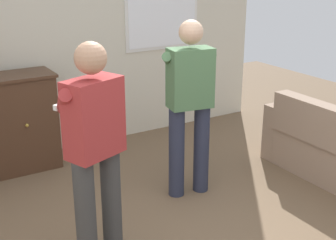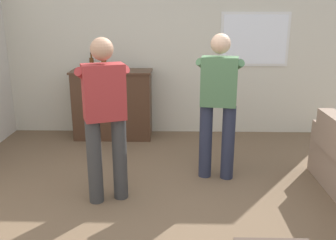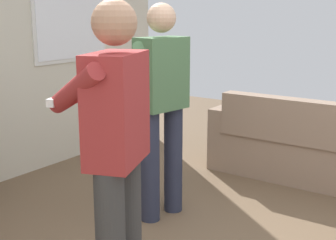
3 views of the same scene
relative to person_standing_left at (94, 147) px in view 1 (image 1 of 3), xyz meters
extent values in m
cube|color=beige|center=(0.67, 2.34, 0.46)|extent=(5.20, 0.12, 2.80)
cube|color=silver|center=(1.90, 2.27, 0.55)|extent=(1.04, 0.02, 0.81)
cube|color=white|center=(1.90, 2.27, 0.55)|extent=(0.96, 0.03, 0.73)
cube|color=gray|center=(2.64, 0.75, -0.62)|extent=(0.55, 0.18, 0.64)
sphere|color=#B79338|center=(-0.03, 1.74, -0.38)|extent=(0.04, 0.04, 0.04)
cylinder|color=#383838|center=(-0.12, -0.06, -0.50)|extent=(0.15, 0.15, 0.88)
cylinder|color=#383838|center=(0.13, 0.04, -0.50)|extent=(0.15, 0.15, 0.88)
cube|color=#9E2D2D|center=(0.00, -0.01, 0.22)|extent=(0.45, 0.35, 0.55)
sphere|color=tan|center=(0.00, -0.01, 0.63)|extent=(0.22, 0.22, 0.22)
cylinder|color=#9E2D2D|center=(-0.16, 0.10, 0.33)|extent=(0.20, 0.44, 0.29)
cylinder|color=#9E2D2D|center=(0.05, 0.18, 0.33)|extent=(0.41, 0.32, 0.29)
cube|color=white|center=(-0.11, 0.29, 0.24)|extent=(0.15, 0.09, 0.04)
cylinder|color=#282D42|center=(1.06, 0.59, -0.50)|extent=(0.15, 0.15, 0.88)
cylinder|color=#282D42|center=(1.31, 0.55, -0.50)|extent=(0.15, 0.15, 0.88)
cube|color=#4C754C|center=(1.18, 0.57, 0.22)|extent=(0.43, 0.28, 0.55)
sphere|color=#D8AD8C|center=(1.18, 0.57, 0.63)|extent=(0.22, 0.22, 0.22)
cylinder|color=#4C754C|center=(1.10, 0.74, 0.33)|extent=(0.37, 0.37, 0.29)
cylinder|color=#4C754C|center=(1.32, 0.71, 0.33)|extent=(0.27, 0.43, 0.29)
cube|color=white|center=(1.24, 0.88, 0.24)|extent=(0.15, 0.06, 0.04)
camera|label=1|loc=(-1.13, -2.86, 1.26)|focal=50.00mm
camera|label=2|loc=(0.71, -3.55, 1.00)|focal=40.00mm
camera|label=3|loc=(-1.68, -1.50, 0.69)|focal=50.00mm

